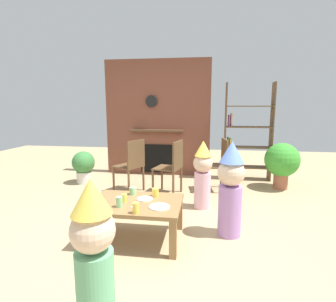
% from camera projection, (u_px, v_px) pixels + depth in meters
% --- Properties ---
extents(ground_plane, '(12.00, 12.00, 0.00)m').
position_uv_depth(ground_plane, '(151.00, 227.00, 3.21)').
color(ground_plane, tan).
extents(brick_fireplace_feature, '(2.20, 0.28, 2.40)m').
position_uv_depth(brick_fireplace_feature, '(158.00, 119.00, 5.60)').
color(brick_fireplace_feature, brown).
rests_on(brick_fireplace_feature, ground_plane).
extents(bookshelf, '(0.90, 0.28, 1.90)m').
position_uv_depth(bookshelf, '(245.00, 136.00, 5.21)').
color(bookshelf, brown).
rests_on(bookshelf, ground_plane).
extents(coffee_table, '(0.99, 0.72, 0.43)m').
position_uv_depth(coffee_table, '(136.00, 208.00, 2.87)').
color(coffee_table, olive).
rests_on(coffee_table, ground_plane).
extents(paper_cup_near_left, '(0.07, 0.07, 0.11)m').
position_uv_depth(paper_cup_near_left, '(119.00, 202.00, 2.71)').
color(paper_cup_near_left, '#8CD18C').
rests_on(paper_cup_near_left, coffee_table).
extents(paper_cup_near_right, '(0.08, 0.08, 0.10)m').
position_uv_depth(paper_cup_near_right, '(155.00, 192.00, 3.03)').
color(paper_cup_near_right, '#F2CC4C').
rests_on(paper_cup_near_right, coffee_table).
extents(paper_cup_center, '(0.06, 0.06, 0.09)m').
position_uv_depth(paper_cup_center, '(124.00, 198.00, 2.85)').
color(paper_cup_center, '#F2CC4C').
rests_on(paper_cup_center, coffee_table).
extents(paper_cup_far_left, '(0.06, 0.06, 0.11)m').
position_uv_depth(paper_cup_far_left, '(136.00, 208.00, 2.55)').
color(paper_cup_far_left, '#F2CC4C').
rests_on(paper_cup_far_left, coffee_table).
extents(paper_cup_far_right, '(0.08, 0.08, 0.09)m').
position_uv_depth(paper_cup_far_right, '(133.00, 191.00, 3.10)').
color(paper_cup_far_right, '#8CD18C').
rests_on(paper_cup_far_right, coffee_table).
extents(paper_plate_front, '(0.21, 0.21, 0.01)m').
position_uv_depth(paper_plate_front, '(159.00, 207.00, 2.71)').
color(paper_plate_front, white).
rests_on(paper_plate_front, coffee_table).
extents(paper_plate_rear, '(0.17, 0.17, 0.01)m').
position_uv_depth(paper_plate_rear, '(145.00, 199.00, 2.94)').
color(paper_plate_rear, white).
rests_on(paper_plate_rear, coffee_table).
extents(birthday_cake_slice, '(0.10, 0.10, 0.08)m').
position_uv_depth(birthday_cake_slice, '(106.00, 206.00, 2.63)').
color(birthday_cake_slice, '#EAC68C').
rests_on(birthday_cake_slice, coffee_table).
extents(table_fork, '(0.05, 0.15, 0.01)m').
position_uv_depth(table_fork, '(135.00, 205.00, 2.77)').
color(table_fork, silver).
rests_on(table_fork, coffee_table).
extents(child_with_cone_hat, '(0.28, 0.28, 1.03)m').
position_uv_depth(child_with_cone_hat, '(94.00, 253.00, 1.67)').
color(child_with_cone_hat, '#66B27F').
rests_on(child_with_cone_hat, ground_plane).
extents(child_in_pink, '(0.30, 0.30, 1.08)m').
position_uv_depth(child_in_pink, '(231.00, 186.00, 2.94)').
color(child_in_pink, '#B27FCC').
rests_on(child_in_pink, ground_plane).
extents(child_by_the_chairs, '(0.27, 0.27, 0.98)m').
position_uv_depth(child_by_the_chairs, '(203.00, 173.00, 3.76)').
color(child_by_the_chairs, '#EAB2C6').
rests_on(child_by_the_chairs, ground_plane).
extents(dining_chair_left, '(0.54, 0.54, 0.90)m').
position_uv_depth(dining_chair_left, '(132.00, 163.00, 4.46)').
color(dining_chair_left, brown).
rests_on(dining_chair_left, ground_plane).
extents(dining_chair_middle, '(0.49, 0.49, 0.90)m').
position_uv_depth(dining_chair_middle, '(173.00, 164.00, 4.33)').
color(dining_chair_middle, brown).
rests_on(dining_chair_middle, ground_plane).
extents(dining_chair_right, '(0.46, 0.46, 0.90)m').
position_uv_depth(dining_chair_right, '(219.00, 162.00, 4.55)').
color(dining_chair_right, brown).
rests_on(dining_chair_right, ground_plane).
extents(potted_plant_tall, '(0.59, 0.59, 0.82)m').
position_uv_depth(potted_plant_tall, '(282.00, 161.00, 4.65)').
color(potted_plant_tall, '#9E5B42').
rests_on(potted_plant_tall, ground_plane).
extents(potted_plant_short, '(0.42, 0.42, 0.61)m').
position_uv_depth(potted_plant_short, '(84.00, 165.00, 5.03)').
color(potted_plant_short, beige).
rests_on(potted_plant_short, ground_plane).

